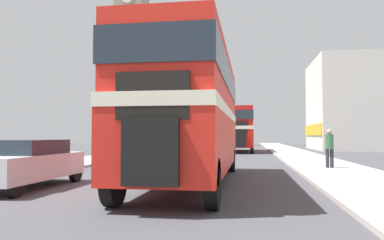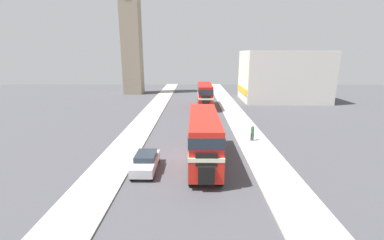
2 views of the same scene
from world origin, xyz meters
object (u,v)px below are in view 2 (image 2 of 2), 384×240
at_px(bus_distant, 205,94).
at_px(church_tower, 130,6).
at_px(pedestrian_walking, 252,132).
at_px(double_decker_bus, 204,134).
at_px(car_parked_near, 146,162).

xyz_separation_m(bus_distant, church_tower, (-16.75, 17.21, 17.64)).
bearing_deg(pedestrian_walking, bus_distant, 103.16).
xyz_separation_m(pedestrian_walking, church_tower, (-21.22, 36.31, 19.03)).
bearing_deg(double_decker_bus, bus_distant, 87.60).
bearing_deg(double_decker_bus, car_parked_near, -159.23).
height_order(pedestrian_walking, church_tower, church_tower).
bearing_deg(car_parked_near, double_decker_bus, 20.77).
relative_size(bus_distant, church_tower, 0.25).
bearing_deg(pedestrian_walking, church_tower, 120.30).
distance_m(double_decker_bus, bus_distant, 24.66).
bearing_deg(church_tower, bus_distant, -45.77).
height_order(car_parked_near, pedestrian_walking, pedestrian_walking).
bearing_deg(pedestrian_walking, car_parked_near, -144.47).
relative_size(bus_distant, pedestrian_walking, 5.71).
bearing_deg(car_parked_near, church_tower, 104.04).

